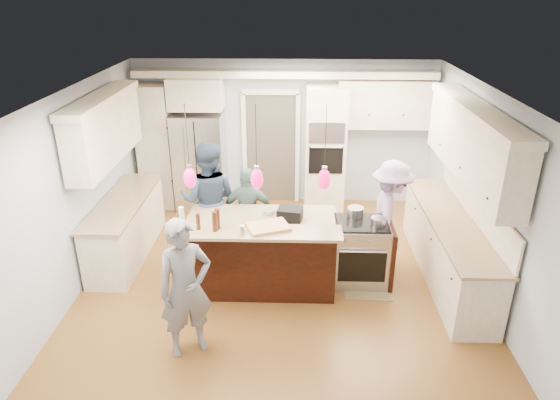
# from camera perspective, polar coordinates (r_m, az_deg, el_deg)

# --- Properties ---
(ground_plane) EXTENTS (6.00, 6.00, 0.00)m
(ground_plane) POSITION_cam_1_polar(r_m,az_deg,el_deg) (7.21, -0.09, -9.52)
(ground_plane) COLOR #8E5E26
(ground_plane) RESTS_ON ground
(room_shell) EXTENTS (5.54, 6.04, 2.72)m
(room_shell) POSITION_cam_1_polar(r_m,az_deg,el_deg) (6.40, -0.10, 4.22)
(room_shell) COLOR #B2BCC6
(room_shell) RESTS_ON ground
(refrigerator) EXTENTS (0.90, 0.70, 1.80)m
(refrigerator) POSITION_cam_1_polar(r_m,az_deg,el_deg) (9.36, -9.12, 4.37)
(refrigerator) COLOR #B7B7BC
(refrigerator) RESTS_ON ground
(oven_column) EXTENTS (0.72, 0.69, 2.30)m
(oven_column) POSITION_cam_1_polar(r_m,az_deg,el_deg) (9.15, 5.17, 5.80)
(oven_column) COLOR #F6E7C7
(oven_column) RESTS_ON ground
(back_upper_cabinets) EXTENTS (5.30, 0.61, 2.54)m
(back_upper_cabinets) POSITION_cam_1_polar(r_m,az_deg,el_deg) (9.13, -4.27, 9.17)
(back_upper_cabinets) COLOR #F6E7C7
(back_upper_cabinets) RESTS_ON ground
(right_counter_run) EXTENTS (0.64, 3.10, 2.51)m
(right_counter_run) POSITION_cam_1_polar(r_m,az_deg,el_deg) (7.32, 19.50, -1.08)
(right_counter_run) COLOR #F6E7C7
(right_counter_run) RESTS_ON ground
(left_cabinets) EXTENTS (0.64, 2.30, 2.51)m
(left_cabinets) POSITION_cam_1_polar(r_m,az_deg,el_deg) (7.88, -17.97, 0.91)
(left_cabinets) COLOR #F6E7C7
(left_cabinets) RESTS_ON ground
(kitchen_island) EXTENTS (2.10, 1.46, 1.12)m
(kitchen_island) POSITION_cam_1_polar(r_m,az_deg,el_deg) (7.03, -2.09, -5.85)
(kitchen_island) COLOR black
(kitchen_island) RESTS_ON ground
(island_range) EXTENTS (0.82, 0.71, 0.92)m
(island_range) POSITION_cam_1_polar(r_m,az_deg,el_deg) (7.17, 9.32, -5.85)
(island_range) COLOR #B7B7BC
(island_range) RESTS_ON ground
(pendant_lights) EXTENTS (1.75, 0.15, 1.03)m
(pendant_lights) POSITION_cam_1_polar(r_m,az_deg,el_deg) (5.94, -2.67, 2.46)
(pendant_lights) COLOR black
(pendant_lights) RESTS_ON ground
(person_bar_end) EXTENTS (0.72, 0.64, 1.67)m
(person_bar_end) POSITION_cam_1_polar(r_m,az_deg,el_deg) (5.71, -10.74, -9.93)
(person_bar_end) COLOR slate
(person_bar_end) RESTS_ON ground
(person_far_left) EXTENTS (0.94, 0.76, 1.83)m
(person_far_left) POSITION_cam_1_polar(r_m,az_deg,el_deg) (7.63, -8.17, -0.01)
(person_far_left) COLOR #2C4057
(person_far_left) RESTS_ON ground
(person_far_right) EXTENTS (0.84, 0.35, 1.43)m
(person_far_right) POSITION_cam_1_polar(r_m,az_deg,el_deg) (7.64, -3.64, -1.44)
(person_far_right) COLOR slate
(person_far_right) RESTS_ON ground
(person_range_side) EXTENTS (0.67, 1.10, 1.66)m
(person_range_side) POSITION_cam_1_polar(r_m,az_deg,el_deg) (7.44, 12.48, -1.74)
(person_range_side) COLOR #B18ABA
(person_range_side) RESTS_ON ground
(floor_rug) EXTENTS (0.71, 0.99, 0.01)m
(floor_rug) POSITION_cam_1_polar(r_m,az_deg,el_deg) (7.36, 9.88, -9.11)
(floor_rug) COLOR olive
(floor_rug) RESTS_ON ground
(water_bottle) EXTENTS (0.08, 0.08, 0.29)m
(water_bottle) POSITION_cam_1_polar(r_m,az_deg,el_deg) (6.31, -11.15, -2.00)
(water_bottle) COLOR silver
(water_bottle) RESTS_ON kitchen_island
(beer_bottle_a) EXTENTS (0.08, 0.08, 0.27)m
(beer_bottle_a) POSITION_cam_1_polar(r_m,az_deg,el_deg) (6.24, -7.17, -2.15)
(beer_bottle_a) COLOR #431D0C
(beer_bottle_a) RESTS_ON kitchen_island
(beer_bottle_b) EXTENTS (0.06, 0.06, 0.21)m
(beer_bottle_b) POSITION_cam_1_polar(r_m,az_deg,el_deg) (6.26, -9.35, -2.47)
(beer_bottle_b) COLOR #431D0C
(beer_bottle_b) RESTS_ON kitchen_island
(beer_bottle_c) EXTENTS (0.07, 0.07, 0.26)m
(beer_bottle_c) POSITION_cam_1_polar(r_m,az_deg,el_deg) (6.18, -7.47, -2.45)
(beer_bottle_c) COLOR #431D0C
(beer_bottle_c) RESTS_ON kitchen_island
(drink_can) EXTENTS (0.07, 0.07, 0.12)m
(drink_can) POSITION_cam_1_polar(r_m,az_deg,el_deg) (6.09, -4.34, -3.45)
(drink_can) COLOR #B7B7BC
(drink_can) RESTS_ON kitchen_island
(cutting_board) EXTENTS (0.60, 0.52, 0.04)m
(cutting_board) POSITION_cam_1_polar(r_m,az_deg,el_deg) (6.24, -1.37, -3.09)
(cutting_board) COLOR tan
(cutting_board) RESTS_ON kitchen_island
(pot_large) EXTENTS (0.23, 0.23, 0.13)m
(pot_large) POSITION_cam_1_polar(r_m,az_deg,el_deg) (7.08, 8.61, -1.35)
(pot_large) COLOR #B7B7BC
(pot_large) RESTS_ON island_range
(pot_small) EXTENTS (0.20, 0.20, 0.10)m
(pot_small) POSITION_cam_1_polar(r_m,az_deg,el_deg) (6.90, 11.17, -2.37)
(pot_small) COLOR #B7B7BC
(pot_small) RESTS_ON island_range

